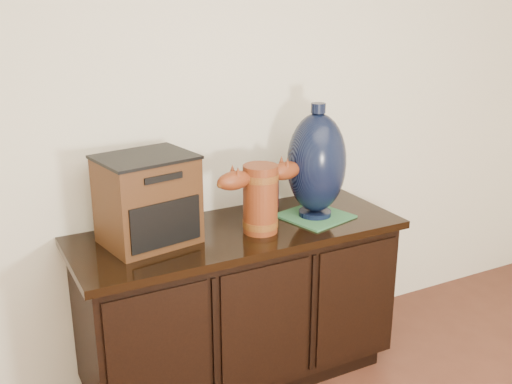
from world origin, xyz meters
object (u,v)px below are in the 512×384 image
terracotta_vessel (260,195)px  lamp_base (317,164)px  spray_can (272,188)px  sideboard (239,304)px  tv_radio (148,200)px

terracotta_vessel → lamp_base: 0.32m
spray_can → terracotta_vessel: bearing=-127.9°
lamp_base → terracotta_vessel: bearing=-172.1°
sideboard → lamp_base: size_ratio=2.82×
tv_radio → sideboard: bearing=-16.5°
sideboard → terracotta_vessel: size_ratio=3.46×
sideboard → terracotta_vessel: 0.55m
terracotta_vessel → lamp_base: size_ratio=0.81×
tv_radio → lamp_base: size_ratio=0.80×
lamp_base → spray_can: (-0.11, 0.21, -0.16)m
spray_can → sideboard: bearing=-145.6°
spray_can → tv_radio: bearing=-168.0°
lamp_base → sideboard: bearing=175.8°
lamp_base → tv_radio: bearing=174.7°
tv_radio → lamp_base: (0.77, -0.07, 0.07)m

